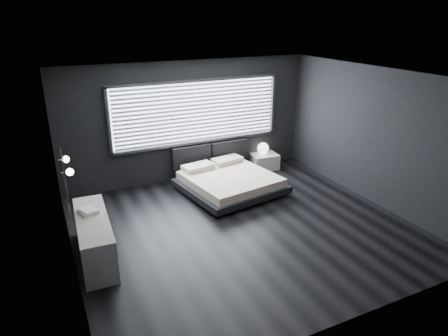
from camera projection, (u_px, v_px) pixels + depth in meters
name	position (u px, v px, depth m)	size (l,w,h in m)	color
room	(245.00, 157.00, 7.01)	(6.04, 6.00, 2.80)	black
window	(198.00, 112.00, 9.28)	(4.14, 0.09, 1.52)	white
headboard	(211.00, 154.00, 9.73)	(1.96, 0.16, 0.52)	black
sconce_near	(70.00, 172.00, 5.83)	(0.18, 0.11, 0.11)	silver
sconce_far	(66.00, 159.00, 6.33)	(0.18, 0.11, 0.11)	silver
wall_art_upper	(64.00, 171.00, 5.19)	(0.01, 0.48, 0.48)	#47474C
wall_art_lower	(67.00, 196.00, 5.57)	(0.01, 0.48, 0.48)	#47474C
bed	(229.00, 181.00, 8.96)	(2.28, 2.20, 0.52)	black
nightstand	(264.00, 161.00, 10.33)	(0.66, 0.55, 0.39)	beige
orb_lamp	(263.00, 148.00, 10.24)	(0.29, 0.29, 0.29)	white
dresser	(95.00, 238.00, 6.49)	(0.58, 1.80, 0.71)	beige
book_stack	(88.00, 211.00, 6.53)	(0.34, 0.40, 0.07)	white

